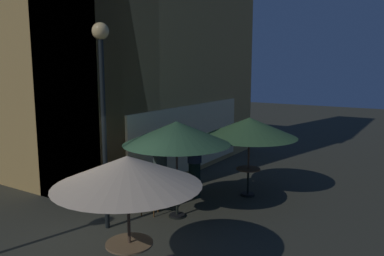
{
  "coord_description": "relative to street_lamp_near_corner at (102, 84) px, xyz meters",
  "views": [
    {
      "loc": [
        -5.05,
        -5.6,
        3.55
      ],
      "look_at": [
        2.72,
        -0.7,
        2.06
      ],
      "focal_mm": 35.95,
      "sensor_mm": 36.0,
      "label": 1
    }
  ],
  "objects": [
    {
      "name": "ground_plane",
      "position": [
        -0.76,
        -0.28,
        -3.17
      ],
      "size": [
        60.0,
        60.0,
        0.0
      ],
      "primitive_type": "plane",
      "color": "#38372B"
    },
    {
      "name": "cafe_building",
      "position": [
        3.53,
        2.92,
        1.82
      ],
      "size": [
        8.79,
        7.14,
        9.99
      ],
      "color": "tan",
      "rests_on": "ground"
    },
    {
      "name": "street_lamp_near_corner",
      "position": [
        0.0,
        0.0,
        0.0
      ],
      "size": [
        0.35,
        0.35,
        4.43
      ],
      "color": "black",
      "rests_on": "ground"
    },
    {
      "name": "cafe_table_0",
      "position": [
        -1.48,
        -1.96,
        -2.61
      ],
      "size": [
        0.76,
        0.76,
        0.76
      ],
      "color": "black",
      "rests_on": "ground"
    },
    {
      "name": "cafe_table_1",
      "position": [
        3.64,
        -1.75,
        -2.64
      ],
      "size": [
        0.66,
        0.66,
        0.77
      ],
      "color": "black",
      "rests_on": "ground"
    },
    {
      "name": "cafe_table_2",
      "position": [
        1.34,
        -0.95,
        -2.65
      ],
      "size": [
        0.65,
        0.65,
        0.76
      ],
      "color": "black",
      "rests_on": "ground"
    },
    {
      "name": "patio_umbrella_0",
      "position": [
        -1.48,
        -1.96,
        -1.24
      ],
      "size": [
        2.34,
        2.34,
        2.18
      ],
      "color": "black",
      "rests_on": "ground"
    },
    {
      "name": "patio_umbrella_1",
      "position": [
        3.64,
        -1.75,
        -1.27
      ],
      "size": [
        2.58,
        2.58,
        2.18
      ],
      "color": "black",
      "rests_on": "ground"
    },
    {
      "name": "patio_umbrella_2",
      "position": [
        1.34,
        -0.95,
        -1.15
      ],
      "size": [
        2.49,
        2.49,
        2.3
      ],
      "color": "black",
      "rests_on": "ground"
    },
    {
      "name": "cafe_chair_1",
      "position": [
        1.09,
        -0.22,
        -2.59
      ],
      "size": [
        0.5,
        0.5,
        0.97
      ],
      "rotation": [
        0.0,
        0.0,
        -1.24
      ],
      "color": "#593414",
      "rests_on": "ground"
    },
    {
      "name": "patron_standing_0",
      "position": [
        1.92,
        -0.03,
        -2.3
      ],
      "size": [
        0.36,
        0.36,
        1.74
      ],
      "rotation": [
        0.0,
        0.0,
        4.77
      ],
      "color": "#374730",
      "rests_on": "ground"
    },
    {
      "name": "patron_standing_1",
      "position": [
        2.74,
        -0.57,
        -2.23
      ],
      "size": [
        0.38,
        0.38,
        1.87
      ],
      "rotation": [
        0.0,
        0.0,
        5.29
      ],
      "color": "black",
      "rests_on": "ground"
    }
  ]
}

